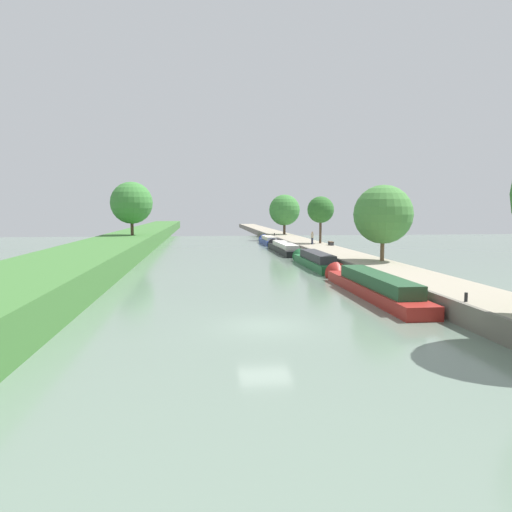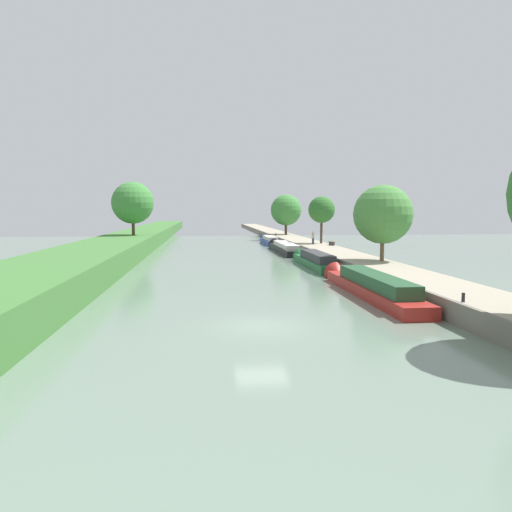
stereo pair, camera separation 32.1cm
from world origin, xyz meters
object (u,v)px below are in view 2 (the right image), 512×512
object	(u,v)px
person_walking	(313,238)
narrowboat_black	(284,248)
mooring_bollard_near	(463,297)
mooring_bollard_far	(276,234)
narrowboat_green	(314,260)
park_bench	(332,243)
narrowboat_red	(368,285)
narrowboat_blue	(269,241)

from	to	relation	value
person_walking	narrowboat_black	bearing A→B (deg)	158.43
mooring_bollard_near	mooring_bollard_far	size ratio (longest dim) A/B	1.00
narrowboat_green	park_bench	world-z (taller)	park_bench
narrowboat_red	park_bench	bearing A→B (deg)	79.44
narrowboat_red	narrowboat_black	distance (m)	32.18
narrowboat_green	mooring_bollard_far	xyz separation A→B (m)	(1.75, 36.61, 0.69)
person_walking	park_bench	size ratio (longest dim) A/B	1.11
narrowboat_red	mooring_bollard_near	world-z (taller)	narrowboat_red
person_walking	mooring_bollard_far	world-z (taller)	person_walking
narrowboat_blue	mooring_bollard_near	world-z (taller)	mooring_bollard_near
person_walking	park_bench	xyz separation A→B (m)	(1.97, -1.89, -0.53)
narrowboat_green	mooring_bollard_far	world-z (taller)	mooring_bollard_far
narrowboat_black	narrowboat_green	bearing A→B (deg)	-89.18
narrowboat_green	narrowboat_blue	bearing A→B (deg)	90.23
narrowboat_red	person_walking	world-z (taller)	person_walking
mooring_bollard_near	park_bench	world-z (taller)	park_bench
person_walking	narrowboat_green	bearing A→B (deg)	-102.59
mooring_bollard_far	park_bench	size ratio (longest dim) A/B	0.30
narrowboat_green	mooring_bollard_far	size ratio (longest dim) A/B	29.20
narrowboat_black	park_bench	xyz separation A→B (m)	(5.56, -3.31, 0.88)
narrowboat_red	mooring_bollard_near	xyz separation A→B (m)	(1.80, -8.30, 0.68)
narrowboat_blue	person_walking	bearing A→B (deg)	-78.00
mooring_bollard_far	park_bench	world-z (taller)	park_bench
park_bench	narrowboat_red	bearing A→B (deg)	-100.56
narrowboat_red	narrowboat_green	bearing A→B (deg)	89.79
park_bench	narrowboat_blue	bearing A→B (deg)	106.61
narrowboat_red	mooring_bollard_far	bearing A→B (deg)	88.03
narrowboat_red	person_walking	bearing A→B (deg)	83.67
narrowboat_green	person_walking	size ratio (longest dim) A/B	7.92
narrowboat_black	person_walking	size ratio (longest dim) A/B	9.72
narrowboat_red	narrowboat_green	size ratio (longest dim) A/B	1.19
narrowboat_green	narrowboat_black	world-z (taller)	narrowboat_green
narrowboat_black	person_walking	bearing A→B (deg)	-21.57
narrowboat_black	narrowboat_blue	world-z (taller)	narrowboat_black
narrowboat_black	park_bench	distance (m)	6.53
mooring_bollard_near	park_bench	xyz separation A→B (m)	(3.58, 37.17, 0.12)
narrowboat_green	narrowboat_black	bearing A→B (deg)	90.82
person_walking	park_bench	bearing A→B (deg)	-43.84
narrowboat_black	mooring_bollard_near	xyz separation A→B (m)	(1.98, -40.48, 0.76)
narrowboat_blue	person_walking	distance (m)	16.79
mooring_bollard_near	narrowboat_blue	bearing A→B (deg)	91.93
narrowboat_red	narrowboat_green	xyz separation A→B (m)	(0.06, 15.74, -0.02)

